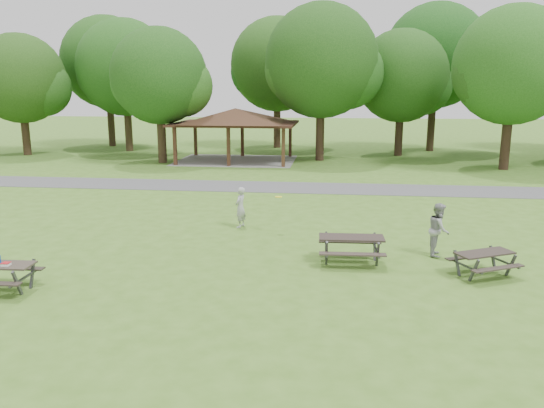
{
  "coord_description": "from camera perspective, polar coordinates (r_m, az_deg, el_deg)",
  "views": [
    {
      "loc": [
        3.1,
        -13.62,
        5.22
      ],
      "look_at": [
        1.0,
        4.0,
        1.3
      ],
      "focal_mm": 35.0,
      "sensor_mm": 36.0,
      "label": 1
    }
  ],
  "objects": [
    {
      "name": "ground",
      "position": [
        14.91,
        -5.7,
        -8.1
      ],
      "size": [
        160.0,
        160.0,
        0.0
      ],
      "primitive_type": "plane",
      "color": "#427020",
      "rests_on": "ground"
    },
    {
      "name": "asphalt_path",
      "position": [
        28.27,
        0.38,
        1.84
      ],
      "size": [
        120.0,
        3.2,
        0.02
      ],
      "primitive_type": "cube",
      "color": "#4C4B4E",
      "rests_on": "ground"
    },
    {
      "name": "pavilion",
      "position": [
        38.34,
        -3.94,
        9.2
      ],
      "size": [
        8.6,
        7.01,
        3.76
      ],
      "color": "#3B2015",
      "rests_on": "ground"
    },
    {
      "name": "tree_row_b",
      "position": [
        45.92,
        -25.32,
        11.85
      ],
      "size": [
        7.14,
        6.8,
        9.28
      ],
      "color": "#301F15",
      "rests_on": "ground"
    },
    {
      "name": "tree_row_c",
      "position": [
        45.92,
        -15.39,
        13.67
      ],
      "size": [
        8.19,
        7.8,
        10.67
      ],
      "color": "#322316",
      "rests_on": "ground"
    },
    {
      "name": "tree_row_d",
      "position": [
        38.09,
        -11.91,
        13.02
      ],
      "size": [
        6.93,
        6.6,
        9.27
      ],
      "color": "black",
      "rests_on": "ground"
    },
    {
      "name": "tree_row_e",
      "position": [
        38.69,
        5.48,
        14.71
      ],
      "size": [
        8.4,
        8.0,
        11.02
      ],
      "color": "black",
      "rests_on": "ground"
    },
    {
      "name": "tree_row_f",
      "position": [
        42.44,
        13.9,
        12.94
      ],
      "size": [
        7.35,
        7.0,
        9.55
      ],
      "color": "black",
      "rests_on": "ground"
    },
    {
      "name": "tree_row_g",
      "position": [
        37.32,
        24.6,
        13.07
      ],
      "size": [
        7.77,
        7.4,
        10.25
      ],
      "color": "black",
      "rests_on": "ground"
    },
    {
      "name": "tree_deep_a",
      "position": [
        50.32,
        -17.17,
        14.1
      ],
      "size": [
        8.4,
        8.0,
        11.38
      ],
      "color": "black",
      "rests_on": "ground"
    },
    {
      "name": "tree_deep_b",
      "position": [
        46.94,
        0.69,
        14.49
      ],
      "size": [
        8.4,
        8.0,
        11.13
      ],
      "color": "#331F16",
      "rests_on": "ground"
    },
    {
      "name": "tree_deep_c",
      "position": [
        46.39,
        17.3,
        14.66
      ],
      "size": [
        8.82,
        8.4,
        11.9
      ],
      "color": "black",
      "rests_on": "ground"
    },
    {
      "name": "picnic_table_middle",
      "position": [
        16.22,
        8.53,
        -4.16
      ],
      "size": [
        2.0,
        1.64,
        0.84
      ],
      "color": "black",
      "rests_on": "ground"
    },
    {
      "name": "picnic_table_far",
      "position": [
        16.11,
        21.87,
        -5.4
      ],
      "size": [
        2.07,
        1.93,
        0.72
      ],
      "color": "black",
      "rests_on": "ground"
    },
    {
      "name": "frisbee_in_flight",
      "position": [
        19.16,
        0.7,
        0.78
      ],
      "size": [
        0.35,
        0.35,
        0.02
      ],
      "color": "yellow",
      "rests_on": "ground"
    },
    {
      "name": "frisbee_thrower",
      "position": [
        20.06,
        -3.42,
        -0.37
      ],
      "size": [
        0.51,
        0.64,
        1.55
      ],
      "primitive_type": "imported",
      "rotation": [
        0.0,
        0.0,
        -1.85
      ],
      "color": "#A4A4A7",
      "rests_on": "ground"
    },
    {
      "name": "frisbee_catcher",
      "position": [
        17.48,
        17.51,
        -2.63
      ],
      "size": [
        0.78,
        0.92,
        1.69
      ],
      "primitive_type": "imported",
      "rotation": [
        0.0,
        0.0,
        1.39
      ],
      "color": "#98989A",
      "rests_on": "ground"
    }
  ]
}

